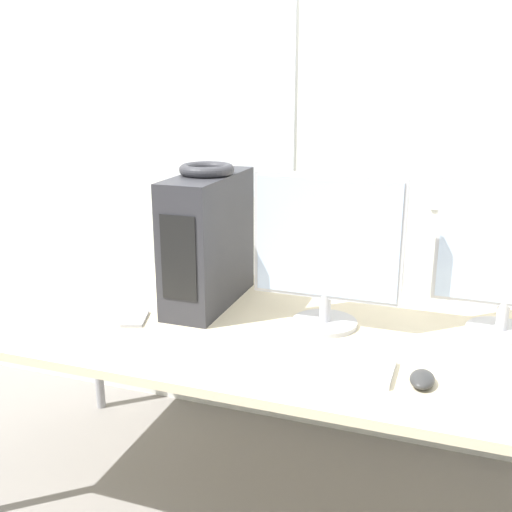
# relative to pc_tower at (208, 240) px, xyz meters

# --- Properties ---
(wall_back) EXTENTS (8.00, 0.07, 2.70)m
(wall_back) POSITION_rel_pc_tower_xyz_m (0.44, 0.47, 0.42)
(wall_back) COLOR silver
(wall_back) RESTS_ON ground_plane
(desk) EXTENTS (2.40, 0.92, 0.70)m
(desk) POSITION_rel_pc_tower_xyz_m (0.44, -0.12, -0.26)
(desk) COLOR beige
(desk) RESTS_ON ground_plane
(pc_tower) EXTENTS (0.17, 0.46, 0.45)m
(pc_tower) POSITION_rel_pc_tower_xyz_m (0.00, 0.00, 0.00)
(pc_tower) COLOR #2D2D33
(pc_tower) RESTS_ON desk
(headphones) EXTENTS (0.18, 0.18, 0.04)m
(headphones) POSITION_rel_pc_tower_xyz_m (0.00, 0.00, 0.25)
(headphones) COLOR #333338
(headphones) RESTS_ON pc_tower
(monitor_main) EXTENTS (0.47, 0.21, 0.49)m
(monitor_main) POSITION_rel_pc_tower_xyz_m (0.43, -0.07, 0.03)
(monitor_main) COLOR #B7B7BC
(monitor_main) RESTS_ON desk
(monitor_right_near) EXTENTS (0.44, 0.21, 0.48)m
(monitor_right_near) POSITION_rel_pc_tower_xyz_m (0.97, 0.05, 0.02)
(monitor_right_near) COLOR #B7B7BC
(monitor_right_near) RESTS_ON desk
(keyboard) EXTENTS (0.43, 0.16, 0.02)m
(keyboard) POSITION_rel_pc_tower_xyz_m (0.47, -0.35, -0.22)
(keyboard) COLOR silver
(keyboard) RESTS_ON desk
(mouse) EXTENTS (0.06, 0.10, 0.03)m
(mouse) POSITION_rel_pc_tower_xyz_m (0.76, -0.37, -0.21)
(mouse) COLOR #2D2D2D
(mouse) RESTS_ON desk
(cell_phone) EXTENTS (0.11, 0.14, 0.01)m
(cell_phone) POSITION_rel_pc_tower_xyz_m (-0.16, -0.23, -0.22)
(cell_phone) COLOR #99999E
(cell_phone) RESTS_ON desk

